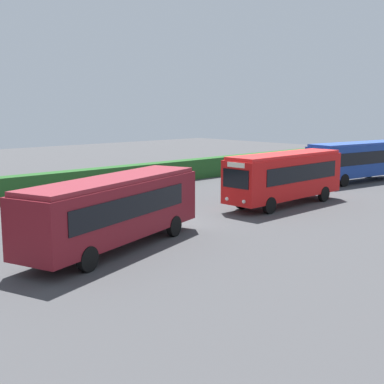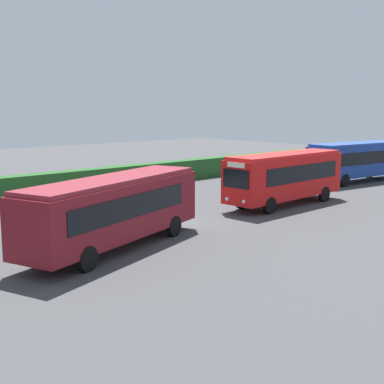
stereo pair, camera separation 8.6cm
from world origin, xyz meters
name	(u,v)px [view 2 (the right image)]	position (x,y,z in m)	size (l,w,h in m)	color
ground_plane	(171,224)	(0.00, 0.00, 0.00)	(109.14, 109.14, 0.00)	#424244
bus_maroon	(114,208)	(-4.96, -1.93, 1.83)	(10.54, 5.48, 3.17)	maroon
bus_red	(285,176)	(8.92, -0.68, 1.90)	(9.60, 2.55, 3.31)	red
bus_blue	(359,159)	(21.86, 1.60, 1.87)	(10.34, 3.84, 3.26)	navy
hedge_row	(57,184)	(0.00, 12.26, 0.84)	(66.57, 1.24, 1.68)	#235522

